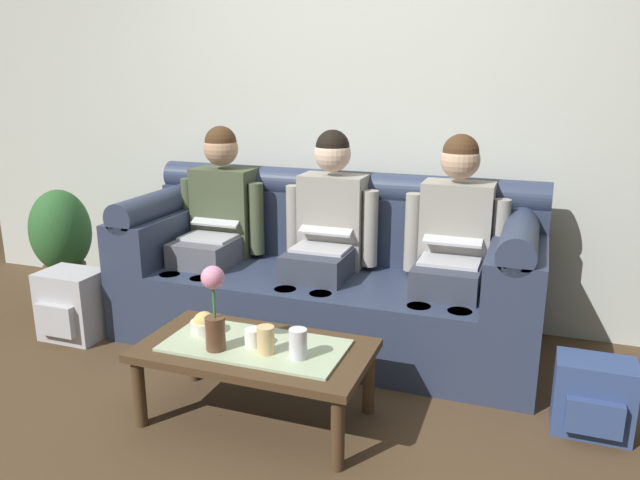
# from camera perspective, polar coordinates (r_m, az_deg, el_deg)

# --- Properties ---
(ground_plane) EXTENTS (14.00, 14.00, 0.00)m
(ground_plane) POSITION_cam_1_polar(r_m,az_deg,el_deg) (2.80, -7.73, -18.10)
(ground_plane) COLOR #4C3823
(back_wall_patterned) EXTENTS (6.00, 0.12, 2.90)m
(back_wall_patterned) POSITION_cam_1_polar(r_m,az_deg,el_deg) (3.92, 3.34, 14.09)
(back_wall_patterned) COLOR silver
(back_wall_patterned) RESTS_ON ground_plane
(couch) EXTENTS (2.39, 0.88, 0.96)m
(couch) POSITION_cam_1_polar(r_m,az_deg,el_deg) (3.60, 0.65, -3.53)
(couch) COLOR #2D3851
(couch) RESTS_ON ground_plane
(person_left) EXTENTS (0.56, 0.67, 1.22)m
(person_left) POSITION_cam_1_polar(r_m,az_deg,el_deg) (3.81, -9.60, 1.83)
(person_left) COLOR #595B66
(person_left) RESTS_ON ground_plane
(person_middle) EXTENTS (0.56, 0.67, 1.22)m
(person_middle) POSITION_cam_1_polar(r_m,az_deg,el_deg) (3.52, 0.64, 0.92)
(person_middle) COLOR #383D4C
(person_middle) RESTS_ON ground_plane
(person_right) EXTENTS (0.56, 0.67, 1.22)m
(person_right) POSITION_cam_1_polar(r_m,az_deg,el_deg) (3.36, 12.26, -0.14)
(person_right) COLOR #383D4C
(person_right) RESTS_ON ground_plane
(coffee_table) EXTENTS (1.03, 0.55, 0.37)m
(coffee_table) POSITION_cam_1_polar(r_m,az_deg,el_deg) (2.80, -6.04, -10.57)
(coffee_table) COLOR #47331E
(coffee_table) RESTS_ON ground_plane
(flower_vase) EXTENTS (0.10, 0.10, 0.38)m
(flower_vase) POSITION_cam_1_polar(r_m,az_deg,el_deg) (2.67, -9.80, -6.18)
(flower_vase) COLOR brown
(flower_vase) RESTS_ON coffee_table
(snack_bowl) EXTENTS (0.13, 0.13, 0.10)m
(snack_bowl) POSITION_cam_1_polar(r_m,az_deg,el_deg) (2.91, -10.68, -7.70)
(snack_bowl) COLOR silver
(snack_bowl) RESTS_ON coffee_table
(cup_near_left) EXTENTS (0.08, 0.08, 0.13)m
(cup_near_left) POSITION_cam_1_polar(r_m,az_deg,el_deg) (2.61, -2.06, -9.60)
(cup_near_left) COLOR silver
(cup_near_left) RESTS_ON coffee_table
(cup_near_right) EXTENTS (0.08, 0.08, 0.12)m
(cup_near_right) POSITION_cam_1_polar(r_m,az_deg,el_deg) (2.66, -5.07, -9.23)
(cup_near_right) COLOR #DBB77A
(cup_near_right) RESTS_ON coffee_table
(cup_far_center) EXTENTS (0.07, 0.07, 0.08)m
(cup_far_center) POSITION_cam_1_polar(r_m,az_deg,el_deg) (2.75, -6.33, -8.98)
(cup_far_center) COLOR white
(cup_far_center) RESTS_ON coffee_table
(backpack_right) EXTENTS (0.33, 0.25, 0.34)m
(backpack_right) POSITION_cam_1_polar(r_m,az_deg,el_deg) (3.00, 24.04, -13.24)
(backpack_right) COLOR #33477A
(backpack_right) RESTS_ON ground_plane
(backpack_left) EXTENTS (0.35, 0.31, 0.41)m
(backpack_left) POSITION_cam_1_polar(r_m,az_deg,el_deg) (3.93, -22.02, -5.65)
(backpack_left) COLOR #B7B7BC
(backpack_left) RESTS_ON ground_plane
(potted_plant) EXTENTS (0.40, 0.40, 0.78)m
(potted_plant) POSITION_cam_1_polar(r_m,az_deg,el_deg) (4.51, -22.87, -0.05)
(potted_plant) COLOR brown
(potted_plant) RESTS_ON ground_plane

